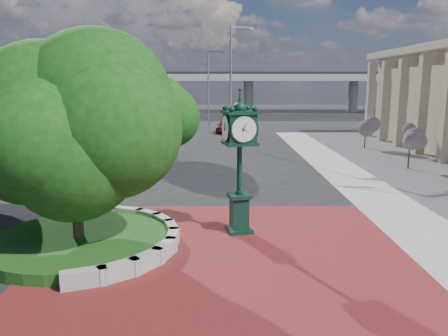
% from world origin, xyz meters
% --- Properties ---
extents(ground, '(200.00, 200.00, 0.00)m').
position_xyz_m(ground, '(0.00, 0.00, 0.00)').
color(ground, black).
rests_on(ground, ground).
extents(plaza, '(12.00, 12.00, 0.04)m').
position_xyz_m(plaza, '(0.00, -1.00, 0.02)').
color(plaza, maroon).
rests_on(plaza, ground).
extents(planter_wall, '(2.96, 6.77, 0.54)m').
position_xyz_m(planter_wall, '(-2.71, -0.00, 0.27)').
color(planter_wall, '#9E9B93').
rests_on(planter_wall, ground).
extents(grass_bed, '(6.10, 6.10, 0.40)m').
position_xyz_m(grass_bed, '(-5.00, 0.00, 0.20)').
color(grass_bed, '#134516').
rests_on(grass_bed, ground).
extents(overpass, '(90.00, 12.00, 7.50)m').
position_xyz_m(overpass, '(-0.22, 70.00, 6.54)').
color(overpass, '#9E9B93').
rests_on(overpass, ground).
extents(tree_planter, '(5.20, 5.20, 6.33)m').
position_xyz_m(tree_planter, '(-5.00, 0.00, 3.72)').
color(tree_planter, '#38281C').
rests_on(tree_planter, ground).
extents(tree_street, '(4.40, 4.40, 5.45)m').
position_xyz_m(tree_street, '(-4.00, 18.00, 3.24)').
color(tree_street, '#38281C').
rests_on(tree_street, ground).
extents(post_clock, '(1.30, 1.30, 5.31)m').
position_xyz_m(post_clock, '(0.54, 1.54, 2.92)').
color(post_clock, black).
rests_on(post_clock, ground).
extents(parked_car, '(2.32, 4.62, 1.51)m').
position_xyz_m(parked_car, '(0.29, 35.19, 0.76)').
color(parked_car, maroon).
rests_on(parked_car, ground).
extents(street_lamp_near, '(2.23, 1.05, 10.39)m').
position_xyz_m(street_lamp_near, '(0.93, 25.23, 6.09)').
color(street_lamp_near, slate).
rests_on(street_lamp_near, ground).
extents(street_lamp_far, '(2.04, 0.77, 9.31)m').
position_xyz_m(street_lamp_far, '(-1.52, 39.71, 5.46)').
color(street_lamp_far, slate).
rests_on(street_lamp_far, ground).
extents(shrub_near, '(1.20, 1.20, 2.20)m').
position_xyz_m(shrub_near, '(12.11, 13.79, 1.59)').
color(shrub_near, '#38281C').
rests_on(shrub_near, ground).
extents(shrub_mid, '(1.20, 1.20, 2.20)m').
position_xyz_m(shrub_mid, '(14.07, 18.30, 1.59)').
color(shrub_mid, '#38281C').
rests_on(shrub_mid, ground).
extents(shrub_far, '(1.20, 1.20, 2.20)m').
position_xyz_m(shrub_far, '(12.23, 23.03, 1.59)').
color(shrub_far, '#38281C').
rests_on(shrub_far, ground).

